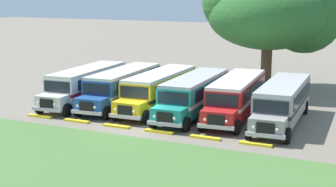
% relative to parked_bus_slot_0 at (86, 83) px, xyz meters
% --- Properties ---
extents(ground_plane, '(220.00, 220.00, 0.00)m').
position_rel_parked_bus_slot_0_xyz_m(ground_plane, '(7.94, -5.12, -1.58)').
color(ground_plane, slate).
extents(foreground_grass_strip, '(80.00, 11.74, 0.01)m').
position_rel_parked_bus_slot_0_xyz_m(foreground_grass_strip, '(7.94, -13.18, -1.58)').
color(foreground_grass_strip, '#4C7538').
rests_on(foreground_grass_strip, ground_plane).
extents(parked_bus_slot_0, '(3.34, 10.94, 2.82)m').
position_rel_parked_bus_slot_0_xyz_m(parked_bus_slot_0, '(0.00, 0.00, 0.00)').
color(parked_bus_slot_0, silver).
rests_on(parked_bus_slot_0, ground_plane).
extents(parked_bus_slot_1, '(3.24, 10.92, 2.82)m').
position_rel_parked_bus_slot_0_xyz_m(parked_bus_slot_1, '(3.20, 0.47, 0.00)').
color(parked_bus_slot_1, '#23519E').
rests_on(parked_bus_slot_1, ground_plane).
extents(parked_bus_slot_2, '(3.01, 10.88, 2.82)m').
position_rel_parked_bus_slot_0_xyz_m(parked_bus_slot_2, '(6.42, 0.59, 0.00)').
color(parked_bus_slot_2, yellow).
rests_on(parked_bus_slot_2, ground_plane).
extents(parked_bus_slot_3, '(3.13, 10.90, 2.82)m').
position_rel_parked_bus_slot_0_xyz_m(parked_bus_slot_3, '(9.65, -0.00, 0.00)').
color(parked_bus_slot_3, teal).
rests_on(parked_bus_slot_3, ground_plane).
extents(parked_bus_slot_4, '(3.52, 10.97, 2.82)m').
position_rel_parked_bus_slot_0_xyz_m(parked_bus_slot_4, '(12.67, 0.71, 0.00)').
color(parked_bus_slot_4, red).
rests_on(parked_bus_slot_4, ground_plane).
extents(parked_bus_slot_5, '(3.18, 10.91, 2.82)m').
position_rel_parked_bus_slot_0_xyz_m(parked_bus_slot_5, '(16.21, 0.16, 0.00)').
color(parked_bus_slot_5, '#9E9993').
rests_on(parked_bus_slot_5, ground_plane).
extents(curb_wheelstop_0, '(2.00, 0.36, 0.15)m').
position_rel_parked_bus_slot_0_xyz_m(curb_wheelstop_0, '(-0.15, -5.81, -1.51)').
color(curb_wheelstop_0, yellow).
rests_on(curb_wheelstop_0, ground_plane).
extents(curb_wheelstop_1, '(2.00, 0.36, 0.15)m').
position_rel_parked_bus_slot_0_xyz_m(curb_wheelstop_1, '(3.09, -5.81, -1.51)').
color(curb_wheelstop_1, yellow).
rests_on(curb_wheelstop_1, ground_plane).
extents(curb_wheelstop_2, '(2.00, 0.36, 0.15)m').
position_rel_parked_bus_slot_0_xyz_m(curb_wheelstop_2, '(6.32, -5.81, -1.51)').
color(curb_wheelstop_2, yellow).
rests_on(curb_wheelstop_2, ground_plane).
extents(curb_wheelstop_3, '(2.00, 0.36, 0.15)m').
position_rel_parked_bus_slot_0_xyz_m(curb_wheelstop_3, '(9.56, -5.81, -1.51)').
color(curb_wheelstop_3, yellow).
rests_on(curb_wheelstop_3, ground_plane).
extents(curb_wheelstop_4, '(2.00, 0.36, 0.15)m').
position_rel_parked_bus_slot_0_xyz_m(curb_wheelstop_4, '(12.80, -5.81, -1.51)').
color(curb_wheelstop_4, yellow).
rests_on(curb_wheelstop_4, ground_plane).
extents(curb_wheelstop_5, '(2.00, 0.36, 0.15)m').
position_rel_parked_bus_slot_0_xyz_m(curb_wheelstop_5, '(16.03, -5.81, -1.51)').
color(curb_wheelstop_5, yellow).
rests_on(curb_wheelstop_5, ground_plane).
extents(broad_shade_tree, '(12.44, 11.12, 10.97)m').
position_rel_parked_bus_slot_0_xyz_m(broad_shade_tree, '(12.34, 12.30, 5.62)').
color(broad_shade_tree, brown).
rests_on(broad_shade_tree, ground_plane).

